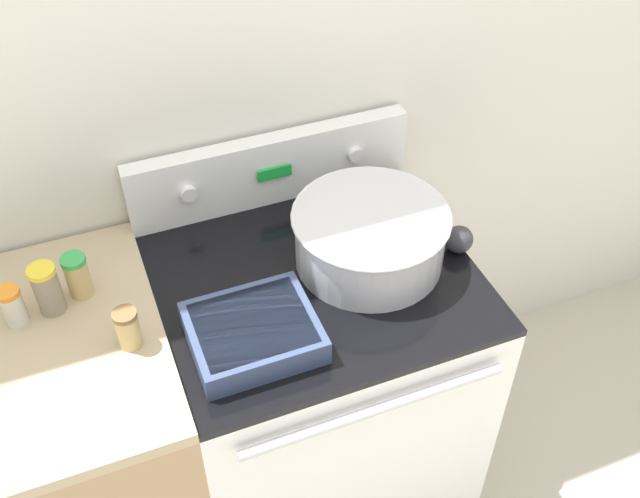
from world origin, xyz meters
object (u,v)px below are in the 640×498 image
Objects in this scene: casserole_dish at (253,331)px; spice_jar_yellow_cap at (47,289)px; spice_jar_orange_cap at (12,306)px; ladle at (455,236)px; spice_jar_brown_cap at (128,328)px; mixing_bowl at (370,235)px; spice_jar_green_cap at (78,276)px.

casserole_dish is 2.15× the size of spice_jar_yellow_cap.
spice_jar_orange_cap is at bearing 152.80° from casserole_dish.
casserole_dish is 0.56m from ladle.
spice_jar_brown_cap is 0.22m from spice_jar_yellow_cap.
spice_jar_yellow_cap is at bearing 171.95° from mixing_bowl.
spice_jar_brown_cap is at bearing -177.80° from ladle.
ladle is (0.22, -0.03, -0.05)m from mixing_bowl.
spice_jar_green_cap is at bearing 21.85° from spice_jar_yellow_cap.
spice_jar_orange_cap is (-0.22, 0.16, -0.00)m from spice_jar_brown_cap.
spice_jar_green_cap is at bearing 168.87° from mixing_bowl.
mixing_bowl is 3.90× the size of spice_jar_orange_cap.
spice_jar_green_cap is 1.14× the size of spice_jar_orange_cap.
ladle is 2.97× the size of spice_jar_orange_cap.
spice_jar_brown_cap is 1.02× the size of spice_jar_orange_cap.
mixing_bowl reaches higher than ladle.
spice_jar_green_cap is (-0.66, 0.13, -0.01)m from mixing_bowl.
spice_jar_green_cap is 0.87× the size of spice_jar_yellow_cap.
spice_jar_green_cap is 0.15m from spice_jar_orange_cap.
spice_jar_brown_cap is at bearing -35.54° from spice_jar_orange_cap.
mixing_bowl is 0.67m from spice_jar_green_cap.
spice_jar_yellow_cap is (-0.72, 0.10, -0.01)m from mixing_bowl.
casserole_dish is 0.46m from spice_jar_yellow_cap.
ladle is at bearing -8.24° from mixing_bowl.
casserole_dish is 0.42m from spice_jar_green_cap.
spice_jar_yellow_cap is (-0.14, 0.16, 0.01)m from spice_jar_brown_cap.
mixing_bowl is 1.31× the size of ladle.
spice_jar_orange_cap is (-1.02, 0.13, 0.03)m from ladle.
spice_jar_brown_cap is 0.78× the size of spice_jar_yellow_cap.
spice_jar_orange_cap is (-0.80, 0.09, -0.02)m from mixing_bowl.
spice_jar_green_cap is (-0.32, 0.27, 0.03)m from casserole_dish.
spice_jar_brown_cap is at bearing 161.43° from casserole_dish.
casserole_dish is 0.26m from spice_jar_brown_cap.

